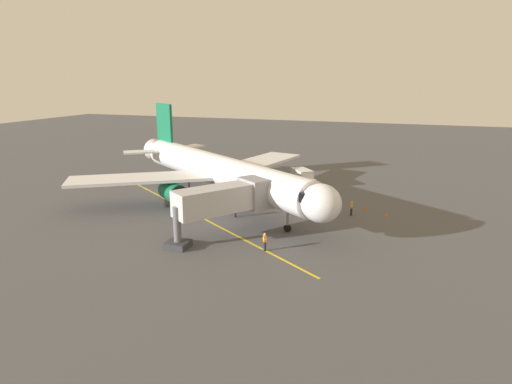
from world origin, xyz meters
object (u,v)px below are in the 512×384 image
object	(u,v)px
ground_crew_wing_walker	(351,208)
box_truck_near_nose	(303,178)
safety_cone_nose_right	(386,214)
airplane	(217,171)
ground_crew_loader	(235,210)
jet_bridge	(229,199)
safety_cone_nose_left	(366,208)
ground_crew_marshaller	(265,242)

from	to	relation	value
ground_crew_wing_walker	box_truck_near_nose	size ratio (longest dim) A/B	0.36
ground_crew_wing_walker	safety_cone_nose_right	distance (m)	3.92
airplane	ground_crew_loader	xyz separation A→B (m)	(-4.47, 5.25, -3.12)
jet_bridge	ground_crew_wing_walker	bearing A→B (deg)	-134.98
airplane	jet_bridge	size ratio (longest dim) A/B	3.37
airplane	box_truck_near_nose	size ratio (longest dim) A/B	7.32
safety_cone_nose_right	airplane	bearing A→B (deg)	1.84
jet_bridge	box_truck_near_nose	bearing A→B (deg)	-96.22
ground_crew_loader	box_truck_near_nose	distance (m)	16.32
box_truck_near_nose	safety_cone_nose_left	size ratio (longest dim) A/B	8.72
ground_crew_loader	safety_cone_nose_right	xyz separation A→B (m)	(-15.97, -5.91, -0.61)
airplane	ground_crew_loader	distance (m)	7.57
ground_crew_loader	safety_cone_nose_left	size ratio (longest dim) A/B	3.11
airplane	safety_cone_nose_left	bearing A→B (deg)	-172.39
jet_bridge	safety_cone_nose_right	distance (m)	18.71
airplane	jet_bridge	bearing A→B (deg)	119.41
jet_bridge	ground_crew_wing_walker	xyz separation A→B (m)	(-10.56, -10.56, -2.88)
airplane	ground_crew_loader	world-z (taller)	airplane
jet_bridge	box_truck_near_nose	size ratio (longest dim) A/B	2.17
ground_crew_marshaller	ground_crew_loader	world-z (taller)	same
airplane	safety_cone_nose_left	xyz separation A→B (m)	(-18.12, -2.42, -3.73)
airplane	safety_cone_nose_right	distance (m)	20.79
ground_crew_wing_walker	safety_cone_nose_left	bearing A→B (deg)	-117.49
ground_crew_wing_walker	airplane	bearing A→B (deg)	-1.10
jet_bridge	ground_crew_loader	xyz separation A→B (m)	(1.66, -5.63, -2.88)
ground_crew_loader	safety_cone_nose_right	distance (m)	17.04
jet_bridge	safety_cone_nose_right	xyz separation A→B (m)	(-14.31, -11.54, -3.49)
box_truck_near_nose	safety_cone_nose_right	xyz separation A→B (m)	(-11.97, 9.91, -1.11)
box_truck_near_nose	airplane	bearing A→B (deg)	51.27
airplane	box_truck_near_nose	world-z (taller)	airplane
ground_crew_wing_walker	ground_crew_loader	world-z (taller)	same
ground_crew_marshaller	safety_cone_nose_right	distance (m)	17.31
ground_crew_marshaller	box_truck_near_nose	distance (m)	24.32
jet_bridge	safety_cone_nose_left	size ratio (longest dim) A/B	18.95
box_truck_near_nose	safety_cone_nose_left	xyz separation A→B (m)	(-9.64, 8.14, -1.11)
ground_crew_loader	jet_bridge	bearing A→B (deg)	106.46
airplane	ground_crew_marshaller	xyz separation A→B (m)	(-10.72, 13.65, -3.12)
ground_crew_loader	box_truck_near_nose	world-z (taller)	box_truck_near_nose
ground_crew_marshaller	box_truck_near_nose	size ratio (longest dim) A/B	0.36
jet_bridge	ground_crew_marshaller	xyz separation A→B (m)	(-4.59, 2.76, -2.88)
airplane	ground_crew_marshaller	size ratio (longest dim) A/B	20.53
jet_bridge	safety_cone_nose_left	world-z (taller)	jet_bridge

